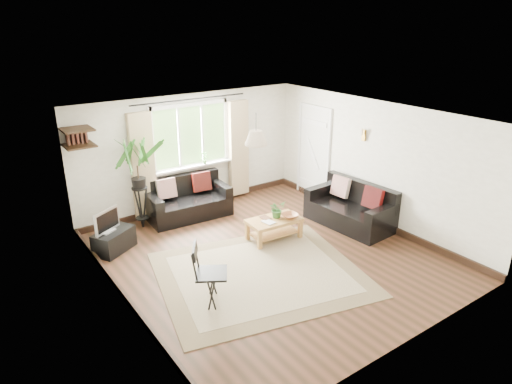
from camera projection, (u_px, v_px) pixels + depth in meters
floor at (269, 256)px, 7.78m from camera, size 5.50×5.50×0.00m
ceiling at (271, 117)px, 6.92m from camera, size 5.50×5.50×0.00m
wall_back at (191, 152)px, 9.45m from camera, size 5.00×0.02×2.40m
wall_front at (413, 260)px, 5.26m from camera, size 5.00×0.02×2.40m
wall_left at (119, 230)px, 6.01m from camera, size 0.02×5.50×2.40m
wall_right at (375, 164)px, 8.70m from camera, size 0.02×5.50×2.40m
rug at (260, 274)px, 7.23m from camera, size 3.63×3.30×0.02m
window at (191, 136)px, 9.29m from camera, size 2.50×0.16×2.16m
door at (313, 154)px, 10.05m from camera, size 0.06×0.96×2.06m
corner_shelf at (78, 137)px, 7.80m from camera, size 0.50×0.50×0.34m
pendant_lamp at (256, 134)px, 7.35m from camera, size 0.36×0.36×0.54m
wall_sconce at (363, 133)px, 8.69m from camera, size 0.12×0.12×0.28m
sofa_back at (188, 199)px, 9.20m from camera, size 1.68×0.92×0.77m
sofa_right at (350, 206)px, 8.82m from camera, size 1.73×0.95×0.79m
coffee_table at (274, 229)px, 8.32m from camera, size 1.01×0.60×0.40m
table_plant at (277, 209)px, 8.27m from camera, size 0.29×0.25×0.32m
bowl at (290, 216)px, 8.30m from camera, size 0.32×0.32×0.07m
book_a at (265, 223)px, 8.06m from camera, size 0.20×0.25×0.02m
book_b at (262, 219)px, 8.24m from camera, size 0.15×0.20×0.02m
tv_stand at (114, 241)px, 7.91m from camera, size 0.82×0.71×0.38m
tv at (107, 221)px, 7.72m from camera, size 0.57×0.43×0.42m
palm_stand at (139, 184)px, 8.55m from camera, size 0.84×0.84×1.77m
folding_chair at (212, 275)px, 6.37m from camera, size 0.65×0.65×0.91m
sill_plant at (204, 158)px, 9.54m from camera, size 0.14×0.10×0.27m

